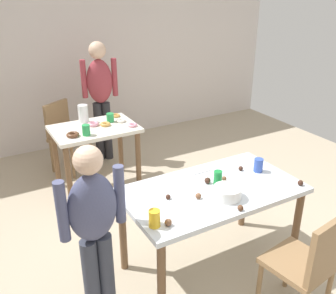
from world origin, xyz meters
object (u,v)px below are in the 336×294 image
at_px(chair_near_table, 309,262).
at_px(pitcher_far, 83,114).
at_px(dining_table_far, 95,139).
at_px(chair_far_table, 65,132).
at_px(mixing_bowl, 227,193).
at_px(person_girl_near, 94,224).
at_px(person_adult_far, 100,91).
at_px(dining_table_near, 212,199).
at_px(soda_can, 218,178).

distance_m(chair_near_table, pitcher_far, 2.81).
distance_m(dining_table_far, chair_far_table, 0.70).
relative_size(chair_near_table, mixing_bowl, 4.13).
relative_size(chair_far_table, pitcher_far, 4.33).
distance_m(chair_far_table, pitcher_far, 0.58).
distance_m(dining_table_far, person_girl_near, 1.89).
distance_m(person_adult_far, pitcher_far, 0.63).
xyz_separation_m(dining_table_far, mixing_bowl, (0.36, -1.89, 0.18)).
xyz_separation_m(person_girl_near, person_adult_far, (0.97, 2.49, 0.15)).
bearing_deg(person_girl_near, person_adult_far, 68.74).
relative_size(chair_near_table, chair_far_table, 1.00).
xyz_separation_m(chair_far_table, pitcher_far, (0.12, -0.45, 0.35)).
bearing_deg(mixing_bowl, person_girl_near, 173.50).
xyz_separation_m(chair_near_table, pitcher_far, (-0.65, 2.71, 0.35)).
height_order(person_girl_near, person_adult_far, person_adult_far).
bearing_deg(person_adult_far, chair_far_table, -174.81).
distance_m(dining_table_near, soda_can, 0.17).
distance_m(chair_far_table, person_girl_near, 2.50).
distance_m(person_adult_far, mixing_bowl, 2.61).
bearing_deg(mixing_bowl, person_adult_far, 90.26).
xyz_separation_m(dining_table_far, pitcher_far, (-0.04, 0.22, 0.23)).
height_order(dining_table_near, chair_near_table, chair_near_table).
xyz_separation_m(dining_table_near, pitcher_far, (-0.39, 1.94, 0.19)).
height_order(person_adult_far, pitcher_far, person_adult_far).
relative_size(person_adult_far, mixing_bowl, 7.39).
bearing_deg(mixing_bowl, dining_table_near, 94.18).
bearing_deg(person_adult_far, mixing_bowl, -89.74).
bearing_deg(person_girl_near, mixing_bowl, -6.50).
distance_m(chair_near_table, person_adult_far, 3.24).
height_order(chair_near_table, pitcher_far, pitcher_far).
relative_size(dining_table_far, soda_can, 7.50).
height_order(dining_table_far, chair_far_table, chair_far_table).
bearing_deg(person_adult_far, person_girl_near, -111.26).
distance_m(dining_table_near, pitcher_far, 1.99).
relative_size(dining_table_far, mixing_bowl, 4.34).
bearing_deg(person_girl_near, chair_far_table, 79.48).
relative_size(dining_table_far, person_adult_far, 0.59).
xyz_separation_m(chair_near_table, person_adult_far, (-0.26, 3.20, 0.44)).
relative_size(chair_far_table, person_adult_far, 0.56).
relative_size(person_adult_far, pitcher_far, 7.76).
bearing_deg(dining_table_far, pitcher_far, 101.61).
bearing_deg(mixing_bowl, chair_far_table, 101.66).
height_order(mixing_bowl, pitcher_far, pitcher_far).
relative_size(dining_table_near, chair_near_table, 1.58).
bearing_deg(chair_far_table, person_girl_near, -100.52).
xyz_separation_m(person_adult_far, mixing_bowl, (0.01, -2.60, -0.14)).
bearing_deg(dining_table_near, dining_table_far, 101.33).
bearing_deg(person_adult_far, dining_table_near, -90.00).
xyz_separation_m(mixing_bowl, pitcher_far, (-0.40, 2.11, 0.06)).
xyz_separation_m(dining_table_near, dining_table_far, (-0.35, 1.73, -0.04)).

